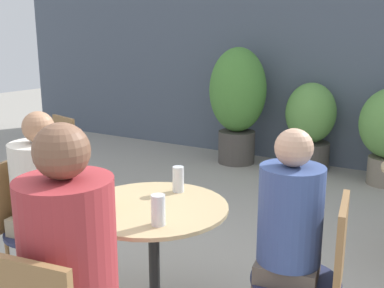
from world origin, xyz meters
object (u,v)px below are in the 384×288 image
Objects in this scene: bistro_chair_0 at (28,217)px; seated_person_2 at (287,227)px; seated_person_1 at (71,259)px; bistro_chair_2 at (317,269)px; beer_glass_0 at (178,179)px; beer_glass_1 at (103,190)px; potted_plant_0 at (238,98)px; seated_person_0 at (46,193)px; cafe_table_near at (154,235)px; bistro_chair_3 at (56,155)px; beer_glass_2 at (158,210)px; potted_plant_1 at (310,124)px.

seated_person_2 is (1.53, 0.24, 0.18)m from bistro_chair_0.
seated_person_1 is at bearing -45.05° from seated_person_2.
bistro_chair_2 reaches higher than beer_glass_0.
beer_glass_1 is 0.13× the size of potted_plant_0.
potted_plant_0 is (-1.75, 3.19, 0.12)m from seated_person_2.
seated_person_1 is 8.71× the size of beer_glass_0.
beer_glass_1 is at bearing -68.90° from seated_person_1.
bistro_chair_2 is at bearing -140.53° from seated_person_1.
seated_person_0 is 0.91× the size of seated_person_1.
beer_glass_0 is (-0.00, 0.25, 0.24)m from cafe_table_near.
seated_person_1 reaches higher than cafe_table_near.
bistro_chair_2 is 4.54× the size of beer_glass_1.
bistro_chair_3 is 0.59× the size of potted_plant_0.
beer_glass_2 is at bearing -70.64° from potted_plant_0.
beer_glass_0 is 0.45m from beer_glass_1.
potted_plant_1 is at bearing 72.28° from bistro_chair_3.
seated_person_0 reaches higher than potted_plant_1.
beer_glass_0 is (-0.69, 0.14, 0.08)m from seated_person_2.
cafe_table_near is at bearing 37.93° from beer_glass_1.
seated_person_0 is at bearing -98.07° from potted_plant_1.
seated_person_1 is at bearing -25.44° from bistro_chair_3.
seated_person_1 is 0.99m from seated_person_2.
bistro_chair_2 is at bearing -73.12° from potted_plant_1.
bistro_chair_3 is 2.67m from seated_person_2.
seated_person_2 is 0.93m from beer_glass_1.
bistro_chair_0 reaches higher than beer_glass_2.
beer_glass_0 is 0.77× the size of beer_glass_1.
potted_plant_1 is (-0.29, 4.17, -0.18)m from seated_person_1.
bistro_chair_0 is 5.88× the size of beer_glass_0.
seated_person_2 reaches higher than beer_glass_2.
seated_person_1 is (-0.73, -0.82, 0.23)m from bistro_chair_2.
beer_glass_0 is at bearing -74.14° from bistro_chair_0.
bistro_chair_0 and bistro_chair_2 have the same top height.
bistro_chair_2 is 0.24m from seated_person_2.
beer_glass_1 is 0.37m from beer_glass_2.
bistro_chair_3 is 0.82× the size of potted_plant_1.
seated_person_1 reaches higher than beer_glass_1.
potted_plant_0 is (-1.06, 3.30, 0.28)m from cafe_table_near.
seated_person_1 is 0.95m from beer_glass_0.
bistro_chair_0 is at bearing -170.92° from cafe_table_near.
potted_plant_0 reaches higher than beer_glass_1.
seated_person_0 reaches higher than beer_glass_0.
cafe_table_near is at bearing 131.29° from beer_glass_2.
seated_person_0 reaches higher than beer_glass_2.
bistro_chair_0 is 0.70m from beer_glass_1.
beer_glass_0 is 0.48m from beer_glass_2.
cafe_table_near is 0.92× the size of bistro_chair_0.
seated_person_1 is 0.88× the size of potted_plant_0.
bistro_chair_2 is at bearing 25.84° from beer_glass_2.
potted_plant_1 is (0.88, 0.18, -0.26)m from potted_plant_0.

